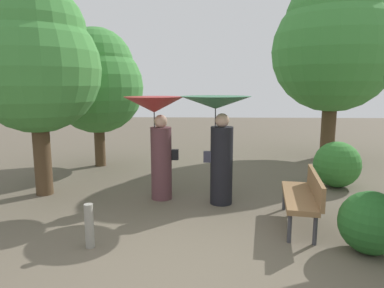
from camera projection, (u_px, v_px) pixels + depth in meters
ground_plane at (183, 264)px, 4.28m from camera, size 40.00×40.00×0.00m
person_left at (157, 127)px, 6.55m from camera, size 1.13×1.13×1.97m
person_right at (218, 128)px, 6.27m from camera, size 1.28×1.28×1.99m
park_bench at (304, 194)px, 5.38m from camera, size 0.73×1.56×0.83m
tree_near_left at (35, 58)px, 6.61m from camera, size 2.46×2.46×4.13m
tree_mid_left at (97, 80)px, 9.18m from camera, size 2.44×2.44×3.68m
tree_mid_right at (334, 41)px, 10.06m from camera, size 3.54×3.54×5.43m
bush_path_left at (337, 164)px, 7.49m from camera, size 0.99×0.99×0.99m
bush_path_right at (371, 223)px, 4.52m from camera, size 0.82×0.82×0.82m
path_marker_post at (89, 226)px, 4.68m from camera, size 0.12×0.12×0.61m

